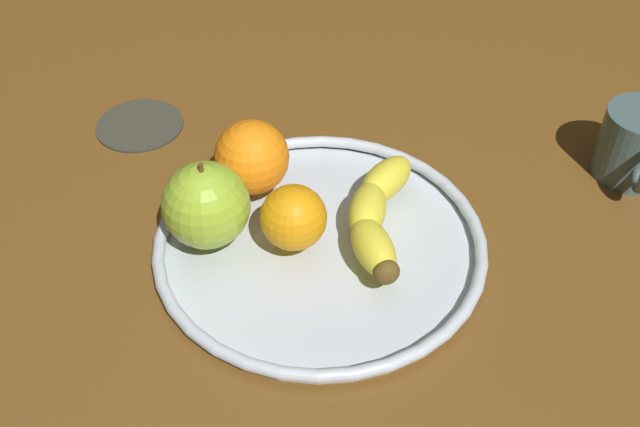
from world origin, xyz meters
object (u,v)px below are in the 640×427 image
object	(u,v)px
fruit_bowl	(320,243)
ambient_coaster	(140,124)
ambient_mug	(636,145)
orange_front_right	(252,157)
apple	(206,205)
orange_center	(294,218)
banana	(376,214)

from	to	relation	value
fruit_bowl	ambient_coaster	xyz separation A→B (cm)	(-14.77, -24.14, -0.62)
fruit_bowl	ambient_coaster	size ratio (longest dim) A/B	3.19
ambient_mug	fruit_bowl	bearing A→B (deg)	-58.96
orange_front_right	ambient_coaster	xyz separation A→B (cm)	(-9.10, -16.13, -5.20)
apple	orange_front_right	world-z (taller)	apple
apple	fruit_bowl	bearing A→B (deg)	101.86
ambient_mug	ambient_coaster	xyz separation A→B (cm)	(2.99, -53.64, -3.53)
apple	orange_center	size ratio (longest dim) A/B	1.45
orange_center	ambient_mug	bearing A→B (deg)	120.73
orange_center	ambient_mug	size ratio (longest dim) A/B	0.56
banana	apple	world-z (taller)	apple
fruit_bowl	orange_center	xyz separation A→B (cm)	(1.10, -2.23, 3.96)
banana	ambient_coaster	distance (cm)	31.74
orange_front_right	orange_center	xyz separation A→B (cm)	(6.77, 5.79, -0.63)
banana	ambient_mug	size ratio (longest dim) A/B	1.60
fruit_bowl	orange_front_right	distance (cm)	10.84
ambient_coaster	orange_front_right	bearing A→B (deg)	60.56
fruit_bowl	apple	xyz separation A→B (cm)	(2.12, -10.09, 4.94)
banana	orange_center	distance (cm)	8.03
fruit_bowl	orange_front_right	bearing A→B (deg)	-125.25
orange_front_right	apple	bearing A→B (deg)	-14.92
fruit_bowl	orange_front_right	world-z (taller)	orange_front_right
orange_front_right	fruit_bowl	bearing A→B (deg)	54.75
banana	orange_front_right	xyz separation A→B (cm)	(-3.29, -12.91, 1.96)
banana	orange_center	size ratio (longest dim) A/B	2.86
apple	ambient_mug	xyz separation A→B (cm)	(-19.88, 39.59, -2.02)
ambient_mug	orange_front_right	bearing A→B (deg)	-72.14
fruit_bowl	banana	distance (cm)	6.04
apple	orange_center	bearing A→B (deg)	97.37
fruit_bowl	ambient_coaster	world-z (taller)	fruit_bowl
orange_front_right	orange_center	distance (cm)	8.93
banana	ambient_coaster	bearing A→B (deg)	-114.53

